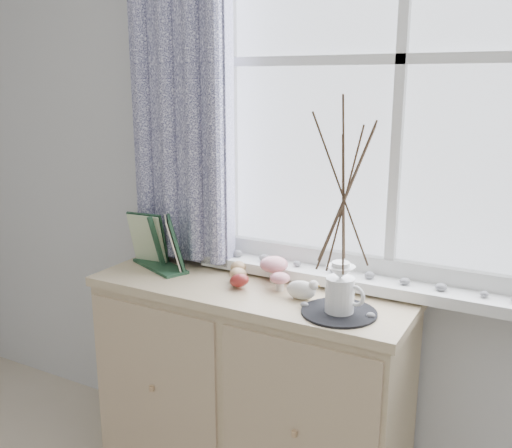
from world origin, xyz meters
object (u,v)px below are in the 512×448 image
object	(u,v)px
twig_pitcher	(344,191)
toadstool_cluster	(275,268)
botanical_book	(154,242)
sideboard	(250,390)

from	to	relation	value
twig_pitcher	toadstool_cluster	bearing A→B (deg)	169.28
botanical_book	twig_pitcher	distance (m)	0.85
sideboard	twig_pitcher	bearing A→B (deg)	-12.85
botanical_book	toadstool_cluster	bearing A→B (deg)	32.32
botanical_book	sideboard	bearing A→B (deg)	25.63
sideboard	toadstool_cluster	xyz separation A→B (m)	(0.07, 0.06, 0.48)
toadstool_cluster	sideboard	bearing A→B (deg)	-139.94
sideboard	twig_pitcher	xyz separation A→B (m)	(0.38, -0.09, 0.83)
toadstool_cluster	twig_pitcher	bearing A→B (deg)	-25.83
toadstool_cluster	twig_pitcher	world-z (taller)	twig_pitcher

